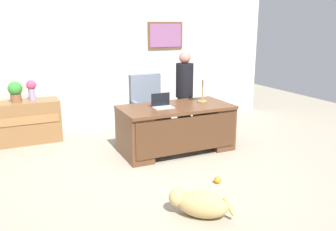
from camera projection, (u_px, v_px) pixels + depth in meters
ground_plane at (168, 171)px, 5.18m from camera, size 12.00×12.00×0.00m
back_wall at (113, 61)px, 7.12m from camera, size 7.00×0.16×2.70m
desk at (177, 127)px, 5.91m from camera, size 1.83×0.92×0.77m
credenza at (14, 123)px, 6.27m from camera, size 1.57×0.50×0.75m
armchair at (148, 110)px, 6.70m from camera, size 0.60×0.59×1.16m
person_standing at (184, 94)px, 6.59m from camera, size 0.32×0.32×1.59m
dog_lying at (199, 203)px, 3.94m from camera, size 0.63×0.61×0.30m
laptop at (162, 104)px, 5.72m from camera, size 0.32×0.22×0.22m
desk_lamp at (203, 76)px, 6.01m from camera, size 0.22×0.22×0.58m
vase_with_flowers at (31, 88)px, 6.26m from camera, size 0.17×0.17×0.37m
potted_plant at (15, 91)px, 6.16m from camera, size 0.24×0.24×0.36m
dog_toy_ball at (217, 180)px, 4.78m from camera, size 0.09×0.09×0.09m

